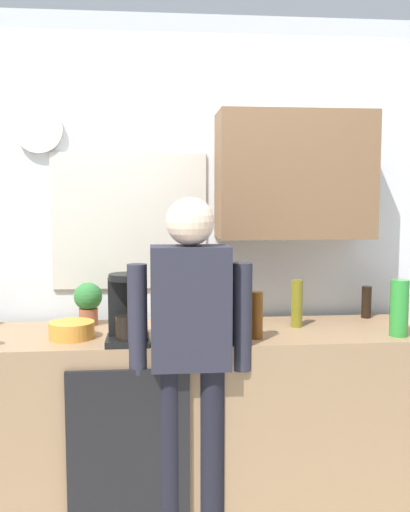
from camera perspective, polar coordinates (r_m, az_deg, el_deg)
name	(u,v)px	position (r m, az deg, el deg)	size (l,w,h in m)	color
kitchen_counter	(187,418)	(3.09, -1.85, -15.79)	(2.86, 0.64, 0.92)	#937251
dishwasher_panel	(129,458)	(2.80, -7.58, -19.24)	(0.56, 0.02, 0.82)	black
back_wall_assembly	(194,239)	(3.29, -1.06, 1.69)	(4.46, 0.42, 2.60)	silver
coffee_maker	(128,312)	(2.73, -7.70, -5.50)	(0.20, 0.20, 0.33)	black
bottle_amber_beer	(257,315)	(2.80, 5.15, -5.87)	(0.06, 0.06, 0.23)	brown
bottle_dark_sauce	(366,302)	(3.39, 15.75, -4.43)	(0.06, 0.06, 0.18)	black
bottle_clear_soda	(399,308)	(2.99, 18.73, -4.91)	(0.09, 0.09, 0.28)	#2D8C33
bottle_olive_oil	(297,303)	(3.07, 9.10, -4.68)	(0.06, 0.06, 0.25)	olive
cup_yellow_cup	(166,315)	(3.15, -3.88, -5.86)	(0.07, 0.07, 0.09)	yellow
mixing_bowl	(72,330)	(2.88, -13.10, -7.17)	(0.22, 0.22, 0.08)	orange
potted_plant	(88,301)	(3.13, -11.53, -4.38)	(0.15, 0.15, 0.23)	#9E5638
dish_soap	(230,314)	(3.00, 2.50, -5.78)	(0.06, 0.06, 0.18)	blue
storage_canister	(404,306)	(3.35, 19.18, -4.75)	(0.14, 0.14, 0.17)	silver
person_at_sink	(190,340)	(2.66, -1.46, -8.31)	(0.57, 0.22, 1.60)	black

